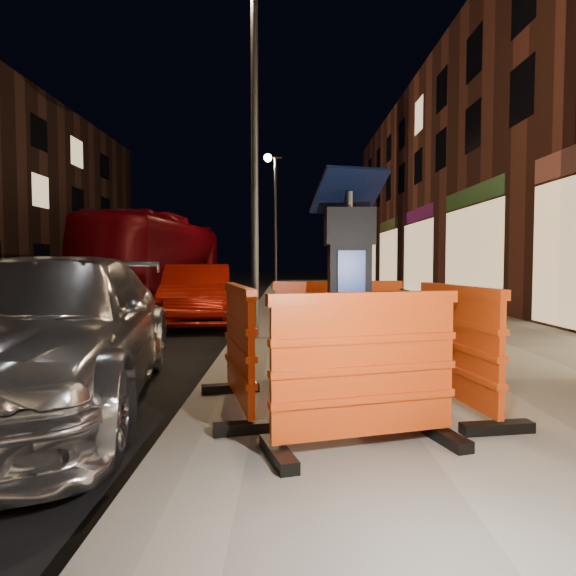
{
  "coord_description": "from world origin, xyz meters",
  "views": [
    {
      "loc": [
        0.79,
        -5.59,
        1.45
      ],
      "look_at": [
        0.8,
        1.0,
        1.1
      ],
      "focal_mm": 32.0,
      "sensor_mm": 36.0,
      "label": 1
    }
  ],
  "objects_px": {
    "parking_kiosk": "(349,298)",
    "barrier_kerbside": "(239,348)",
    "barrier_bldgside": "(458,348)",
    "car_silver": "(47,406)",
    "car_red": "(198,324)",
    "bus_doubledecker": "(160,294)",
    "barrier_back": "(338,333)",
    "barrier_front": "(365,372)"
  },
  "relations": [
    {
      "from": "parking_kiosk",
      "to": "barrier_back",
      "type": "bearing_deg",
      "value": 78.59
    },
    {
      "from": "barrier_kerbside",
      "to": "car_silver",
      "type": "xyz_separation_m",
      "value": [
        -1.99,
        0.66,
        -0.69
      ]
    },
    {
      "from": "car_silver",
      "to": "barrier_front",
      "type": "bearing_deg",
      "value": -37.48
    },
    {
      "from": "car_red",
      "to": "bus_doubledecker",
      "type": "distance_m",
      "value": 11.58
    },
    {
      "from": "barrier_kerbside",
      "to": "barrier_bldgside",
      "type": "relative_size",
      "value": 1.0
    },
    {
      "from": "barrier_back",
      "to": "barrier_kerbside",
      "type": "height_order",
      "value": "same"
    },
    {
      "from": "barrier_bldgside",
      "to": "barrier_back",
      "type": "bearing_deg",
      "value": 35.59
    },
    {
      "from": "barrier_kerbside",
      "to": "car_silver",
      "type": "relative_size",
      "value": 0.27
    },
    {
      "from": "barrier_back",
      "to": "bus_doubledecker",
      "type": "relative_size",
      "value": 0.12
    },
    {
      "from": "barrier_kerbside",
      "to": "car_silver",
      "type": "height_order",
      "value": "barrier_kerbside"
    },
    {
      "from": "barrier_back",
      "to": "parking_kiosk",
      "type": "bearing_deg",
      "value": -98.41
    },
    {
      "from": "barrier_front",
      "to": "car_red",
      "type": "distance_m",
      "value": 8.68
    },
    {
      "from": "bus_doubledecker",
      "to": "car_red",
      "type": "bearing_deg",
      "value": -68.6
    },
    {
      "from": "barrier_bldgside",
      "to": "bus_doubledecker",
      "type": "xyz_separation_m",
      "value": [
        -7.14,
        18.31,
        -0.69
      ]
    },
    {
      "from": "barrier_front",
      "to": "car_red",
      "type": "bearing_deg",
      "value": 91.05
    },
    {
      "from": "car_silver",
      "to": "car_red",
      "type": "relative_size",
      "value": 1.24
    },
    {
      "from": "barrier_kerbside",
      "to": "car_red",
      "type": "distance_m",
      "value": 7.52
    },
    {
      "from": "barrier_bldgside",
      "to": "parking_kiosk",
      "type": "bearing_deg",
      "value": 80.59
    },
    {
      "from": "barrier_bldgside",
      "to": "barrier_kerbside",
      "type": "bearing_deg",
      "value": 80.59
    },
    {
      "from": "barrier_front",
      "to": "barrier_kerbside",
      "type": "bearing_deg",
      "value": 118.59
    },
    {
      "from": "barrier_front",
      "to": "barrier_kerbside",
      "type": "relative_size",
      "value": 1.0
    },
    {
      "from": "car_silver",
      "to": "bus_doubledecker",
      "type": "height_order",
      "value": "bus_doubledecker"
    },
    {
      "from": "car_silver",
      "to": "bus_doubledecker",
      "type": "bearing_deg",
      "value": 91.64
    },
    {
      "from": "parking_kiosk",
      "to": "barrier_back",
      "type": "relative_size",
      "value": 1.4
    },
    {
      "from": "barrier_front",
      "to": "bus_doubledecker",
      "type": "xyz_separation_m",
      "value": [
        -6.19,
        19.26,
        -0.69
      ]
    },
    {
      "from": "parking_kiosk",
      "to": "bus_doubledecker",
      "type": "bearing_deg",
      "value": 97.28
    },
    {
      "from": "car_silver",
      "to": "car_red",
      "type": "bearing_deg",
      "value": 78.26
    },
    {
      "from": "barrier_back",
      "to": "car_red",
      "type": "relative_size",
      "value": 0.33
    },
    {
      "from": "barrier_back",
      "to": "barrier_bldgside",
      "type": "relative_size",
      "value": 1.0
    },
    {
      "from": "barrier_kerbside",
      "to": "car_silver",
      "type": "distance_m",
      "value": 2.2
    },
    {
      "from": "barrier_front",
      "to": "barrier_back",
      "type": "relative_size",
      "value": 1.0
    },
    {
      "from": "car_silver",
      "to": "barrier_kerbside",
      "type": "bearing_deg",
      "value": -27.07
    },
    {
      "from": "barrier_back",
      "to": "barrier_kerbside",
      "type": "bearing_deg",
      "value": -143.41
    },
    {
      "from": "parking_kiosk",
      "to": "car_silver",
      "type": "height_order",
      "value": "parking_kiosk"
    },
    {
      "from": "barrier_bldgside",
      "to": "bus_doubledecker",
      "type": "relative_size",
      "value": 0.12
    },
    {
      "from": "parking_kiosk",
      "to": "barrier_kerbside",
      "type": "relative_size",
      "value": 1.4
    },
    {
      "from": "car_red",
      "to": "barrier_front",
      "type": "bearing_deg",
      "value": -80.5
    },
    {
      "from": "parking_kiosk",
      "to": "barrier_kerbside",
      "type": "height_order",
      "value": "parking_kiosk"
    },
    {
      "from": "car_red",
      "to": "bus_doubledecker",
      "type": "height_order",
      "value": "bus_doubledecker"
    },
    {
      "from": "parking_kiosk",
      "to": "bus_doubledecker",
      "type": "xyz_separation_m",
      "value": [
        -6.19,
        18.31,
        -1.12
      ]
    },
    {
      "from": "barrier_bldgside",
      "to": "car_silver",
      "type": "height_order",
      "value": "barrier_bldgside"
    },
    {
      "from": "barrier_bldgside",
      "to": "car_silver",
      "type": "bearing_deg",
      "value": 71.02
    }
  ]
}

